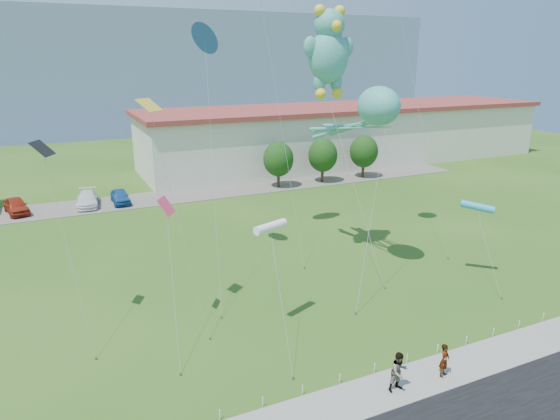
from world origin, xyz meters
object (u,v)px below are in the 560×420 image
(teddy_bear_kite, at_px, (329,50))
(parked_car_white, at_px, (87,199))
(warehouse, at_px, (348,133))
(octopus_kite, at_px, (368,115))
(parked_car_blue, at_px, (120,196))
(pedestrian_right, at_px, (399,372))
(parked_car_red, at_px, (16,206))
(pedestrian_left, at_px, (444,360))

(teddy_bear_kite, bearing_deg, parked_car_white, 124.09)
(warehouse, height_order, parked_car_white, warehouse)
(octopus_kite, xyz_separation_m, teddy_bear_kite, (-1.79, 2.47, 4.22))
(warehouse, xyz_separation_m, parked_car_blue, (-34.14, -9.26, -3.34))
(parked_car_blue, xyz_separation_m, teddy_bear_kite, (12.08, -22.23, 14.59))
(parked_car_white, relative_size, octopus_kite, 0.39)
(parked_car_blue, relative_size, octopus_kite, 0.32)
(warehouse, xyz_separation_m, teddy_bear_kite, (-22.06, -31.49, 11.25))
(warehouse, relative_size, pedestrian_right, 31.41)
(parked_car_red, height_order, octopus_kite, octopus_kite)
(parked_car_white, bearing_deg, octopus_kite, -49.37)
(octopus_kite, bearing_deg, parked_car_blue, 119.31)
(warehouse, xyz_separation_m, pedestrian_right, (-26.89, -46.99, -3.05))
(warehouse, height_order, octopus_kite, octopus_kite)
(pedestrian_right, relative_size, parked_car_white, 0.38)
(parked_car_white, bearing_deg, pedestrian_left, -64.61)
(pedestrian_right, distance_m, parked_car_blue, 38.43)
(pedestrian_left, bearing_deg, pedestrian_right, 153.57)
(parked_car_blue, xyz_separation_m, octopus_kite, (13.87, -24.70, 10.37))
(warehouse, xyz_separation_m, parked_car_red, (-44.00, -8.70, -3.29))
(octopus_kite, bearing_deg, parked_car_red, 133.21)
(pedestrian_right, relative_size, parked_car_blue, 0.46)
(warehouse, relative_size, parked_car_red, 13.40)
(parked_car_white, relative_size, teddy_bear_kite, 0.28)
(parked_car_white, relative_size, parked_car_blue, 1.19)
(pedestrian_left, xyz_separation_m, pedestrian_right, (-2.68, 0.04, 0.12))
(parked_car_red, height_order, parked_car_blue, parked_car_red)
(parked_car_blue, distance_m, octopus_kite, 30.17)
(warehouse, xyz_separation_m, parked_car_white, (-37.39, -8.85, -3.33))
(pedestrian_left, distance_m, parked_car_red, 43.14)
(warehouse, distance_m, parked_car_red, 44.97)
(warehouse, bearing_deg, parked_car_red, -168.82)
(parked_car_blue, relative_size, teddy_bear_kite, 0.23)
(octopus_kite, height_order, teddy_bear_kite, teddy_bear_kite)
(parked_car_white, bearing_deg, teddy_bear_kite, -49.56)
(parked_car_red, bearing_deg, parked_car_blue, -15.80)
(warehouse, height_order, parked_car_blue, warehouse)
(parked_car_red, relative_size, parked_car_white, 0.90)
(pedestrian_left, height_order, teddy_bear_kite, teddy_bear_kite)
(parked_car_blue, bearing_deg, pedestrian_left, -75.62)
(pedestrian_left, distance_m, teddy_bear_kite, 21.31)
(pedestrian_left, bearing_deg, parked_car_white, 83.43)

